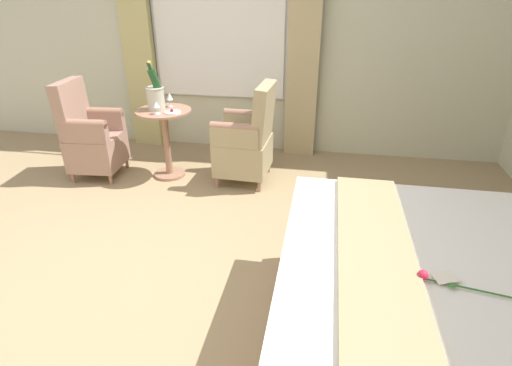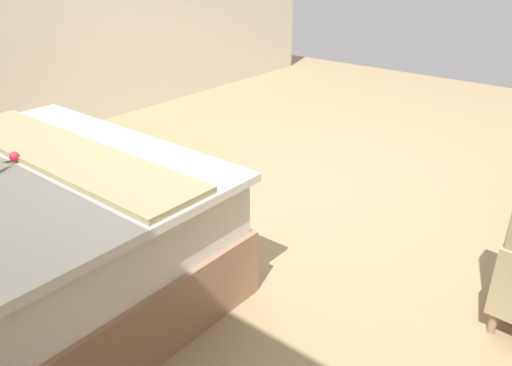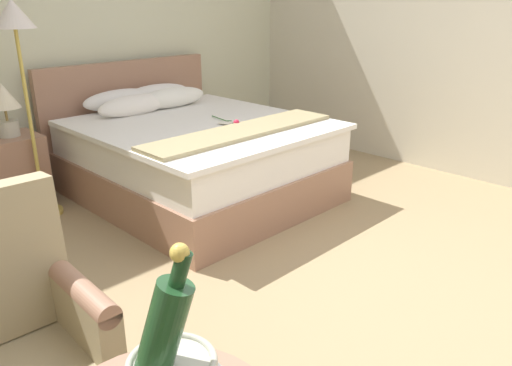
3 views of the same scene
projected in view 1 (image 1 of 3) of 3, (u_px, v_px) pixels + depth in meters
ground_plane at (134, 271)px, 2.89m from camera, size 8.10×8.10×0.00m
wall_window_side at (220, 19)px, 4.56m from camera, size 0.27×6.72×3.05m
bed at (500, 323)px, 1.96m from camera, size 1.79×2.11×1.07m
side_table_round at (166, 136)px, 4.16m from camera, size 0.56×0.56×0.73m
champagne_bucket at (155, 94)px, 3.99m from camera, size 0.19×0.19×0.49m
wine_glass_near_bucket at (156, 105)px, 3.87m from camera, size 0.07×0.07×0.12m
wine_glass_near_edge at (169, 97)px, 4.10m from camera, size 0.07×0.07×0.15m
snack_plate at (173, 112)px, 3.94m from camera, size 0.16×0.16×0.04m
armchair_by_window at (247, 141)px, 4.07m from camera, size 0.58×0.58×1.02m
armchair_facing_bed at (91, 137)px, 4.19m from camera, size 0.56×0.55×1.02m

